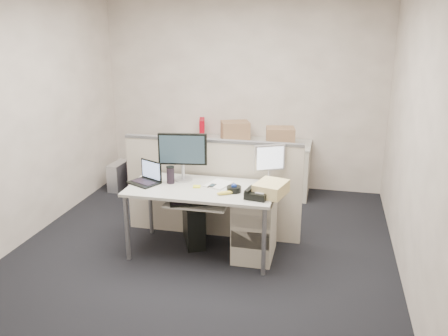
% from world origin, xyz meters
% --- Properties ---
extents(floor, '(4.00, 4.50, 0.01)m').
position_xyz_m(floor, '(0.00, 0.00, -0.01)').
color(floor, black).
rests_on(floor, ground).
extents(wall_back, '(4.00, 0.02, 2.70)m').
position_xyz_m(wall_back, '(0.00, 2.25, 1.35)').
color(wall_back, silver).
rests_on(wall_back, ground).
extents(wall_front, '(4.00, 0.02, 2.70)m').
position_xyz_m(wall_front, '(0.00, -2.25, 1.35)').
color(wall_front, silver).
rests_on(wall_front, ground).
extents(wall_left, '(0.02, 4.50, 2.70)m').
position_xyz_m(wall_left, '(-2.00, 0.00, 1.35)').
color(wall_left, silver).
rests_on(wall_left, ground).
extents(wall_right, '(0.02, 4.50, 2.70)m').
position_xyz_m(wall_right, '(2.00, 0.00, 1.35)').
color(wall_right, silver).
rests_on(wall_right, ground).
extents(desk, '(1.50, 0.75, 0.73)m').
position_xyz_m(desk, '(0.00, 0.00, 0.66)').
color(desk, beige).
rests_on(desk, floor).
extents(keyboard_tray, '(0.62, 0.32, 0.02)m').
position_xyz_m(keyboard_tray, '(0.00, -0.18, 0.62)').
color(keyboard_tray, beige).
rests_on(keyboard_tray, desk).
extents(drawer_pedestal, '(0.40, 0.55, 0.65)m').
position_xyz_m(drawer_pedestal, '(0.55, 0.05, 0.33)').
color(drawer_pedestal, '#AAA090').
rests_on(drawer_pedestal, floor).
extents(cubicle_partition, '(2.00, 0.06, 1.10)m').
position_xyz_m(cubicle_partition, '(0.00, 0.45, 0.55)').
color(cubicle_partition, beige).
rests_on(cubicle_partition, floor).
extents(back_counter, '(2.00, 0.60, 0.72)m').
position_xyz_m(back_counter, '(0.00, 1.93, 0.36)').
color(back_counter, '#AAA090').
rests_on(back_counter, floor).
extents(monitor_main, '(0.54, 0.27, 0.51)m').
position_xyz_m(monitor_main, '(-0.25, 0.18, 0.99)').
color(monitor_main, black).
rests_on(monitor_main, desk).
extents(monitor_small, '(0.37, 0.29, 0.40)m').
position_xyz_m(monitor_small, '(0.65, 0.32, 0.93)').
color(monitor_small, '#B7B7BC').
rests_on(monitor_small, desk).
extents(laptop, '(0.37, 0.34, 0.23)m').
position_xyz_m(laptop, '(-0.62, -0.02, 0.84)').
color(laptop, black).
rests_on(laptop, desk).
extents(trackball, '(0.16, 0.16, 0.06)m').
position_xyz_m(trackball, '(0.35, -0.05, 0.76)').
color(trackball, black).
rests_on(trackball, desk).
extents(desk_phone, '(0.24, 0.21, 0.07)m').
position_xyz_m(desk_phone, '(0.60, -0.18, 0.76)').
color(desk_phone, black).
rests_on(desk_phone, desk).
extents(paper_stack, '(0.29, 0.33, 0.01)m').
position_xyz_m(paper_stack, '(0.15, 0.12, 0.74)').
color(paper_stack, silver).
rests_on(paper_stack, desk).
extents(sticky_pad, '(0.09, 0.09, 0.01)m').
position_xyz_m(sticky_pad, '(-0.05, 0.00, 0.74)').
color(sticky_pad, yellow).
rests_on(sticky_pad, desk).
extents(travel_mug, '(0.10, 0.10, 0.17)m').
position_xyz_m(travel_mug, '(-0.35, 0.06, 0.82)').
color(travel_mug, black).
rests_on(travel_mug, desk).
extents(banana, '(0.17, 0.12, 0.04)m').
position_xyz_m(banana, '(0.28, -0.15, 0.75)').
color(banana, '#FFEA4E').
rests_on(banana, desk).
extents(cellphone, '(0.07, 0.11, 0.01)m').
position_xyz_m(cellphone, '(0.10, 0.05, 0.74)').
color(cellphone, black).
rests_on(cellphone, desk).
extents(manila_folders, '(0.35, 0.40, 0.13)m').
position_xyz_m(manila_folders, '(0.72, -0.05, 0.79)').
color(manila_folders, '#F8E888').
rests_on(manila_folders, desk).
extents(keyboard, '(0.44, 0.29, 0.02)m').
position_xyz_m(keyboard, '(-0.05, -0.22, 0.64)').
color(keyboard, black).
rests_on(keyboard, keyboard_tray).
extents(pc_tower_desk, '(0.38, 0.53, 0.46)m').
position_xyz_m(pc_tower_desk, '(-0.15, 0.20, 0.23)').
color(pc_tower_desk, black).
rests_on(pc_tower_desk, floor).
extents(pc_tower_spare_dark, '(0.37, 0.54, 0.47)m').
position_xyz_m(pc_tower_spare_dark, '(-1.45, 1.63, 0.23)').
color(pc_tower_spare_dark, black).
rests_on(pc_tower_spare_dark, floor).
extents(pc_tower_spare_silver, '(0.20, 0.43, 0.39)m').
position_xyz_m(pc_tower_spare_silver, '(-1.70, 1.63, 0.20)').
color(pc_tower_spare_silver, '#B7B7BC').
rests_on(pc_tower_spare_silver, floor).
extents(cardboard_box_left, '(0.46, 0.40, 0.29)m').
position_xyz_m(cardboard_box_left, '(-0.05, 1.97, 0.86)').
color(cardboard_box_left, '#9B7548').
rests_on(cardboard_box_left, back_counter).
extents(cardboard_box_right, '(0.42, 0.35, 0.27)m').
position_xyz_m(cardboard_box_right, '(0.60, 1.81, 0.85)').
color(cardboard_box_right, '#9B7548').
rests_on(cardboard_box_right, back_counter).
extents(red_binder, '(0.15, 0.31, 0.29)m').
position_xyz_m(red_binder, '(-0.55, 2.03, 0.86)').
color(red_binder, '#990211').
rests_on(red_binder, back_counter).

